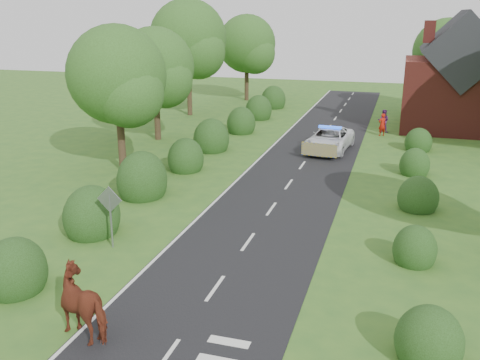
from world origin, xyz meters
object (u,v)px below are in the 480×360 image
(cow, at_px, (88,307))
(pedestrian_purple, at_px, (383,121))
(pedestrian_red, at_px, (382,125))
(police_van, at_px, (329,139))
(road_sign, at_px, (110,208))

(cow, xyz_separation_m, pedestrian_purple, (6.88, 30.80, 0.05))
(pedestrian_red, bearing_deg, cow, 42.62)
(police_van, bearing_deg, pedestrian_purple, 71.07)
(cow, relative_size, pedestrian_red, 1.40)
(road_sign, height_order, cow, road_sign)
(pedestrian_red, relative_size, pedestrian_purple, 0.95)
(cow, distance_m, police_van, 24.00)
(cow, height_order, pedestrian_red, pedestrian_red)
(police_van, bearing_deg, road_sign, -102.84)
(road_sign, relative_size, police_van, 0.44)
(road_sign, bearing_deg, cow, -66.54)
(pedestrian_red, xyz_separation_m, pedestrian_purple, (0.03, 1.26, 0.05))
(pedestrian_red, bearing_deg, road_sign, 34.70)
(cow, bearing_deg, pedestrian_purple, -176.97)
(road_sign, distance_m, pedestrian_purple, 26.97)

